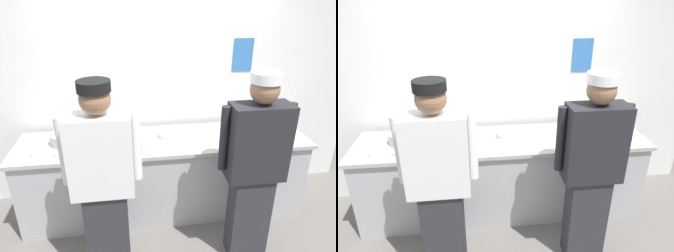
% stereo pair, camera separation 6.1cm
% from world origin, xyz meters
% --- Properties ---
extents(ground_plane, '(9.00, 9.00, 0.00)m').
position_xyz_m(ground_plane, '(0.00, 0.00, 0.00)').
color(ground_plane, slate).
extents(wall_back, '(4.76, 0.11, 2.63)m').
position_xyz_m(wall_back, '(0.00, 0.87, 1.32)').
color(wall_back, white).
rests_on(wall_back, ground).
extents(prep_counter, '(3.03, 0.72, 0.89)m').
position_xyz_m(prep_counter, '(0.00, 0.38, 0.45)').
color(prep_counter, '#B2B2B7').
rests_on(prep_counter, ground).
extents(chef_near_left, '(0.63, 0.24, 1.75)m').
position_xyz_m(chef_near_left, '(-0.58, -0.38, 0.94)').
color(chef_near_left, '#2D2D33').
rests_on(chef_near_left, ground).
extents(chef_center, '(0.63, 0.24, 1.76)m').
position_xyz_m(chef_center, '(0.68, -0.35, 0.94)').
color(chef_center, '#2D2D33').
rests_on(chef_center, ground).
extents(plate_stack_front, '(0.24, 0.24, 0.06)m').
position_xyz_m(plate_stack_front, '(0.07, 0.43, 0.92)').
color(plate_stack_front, white).
rests_on(plate_stack_front, prep_counter).
extents(mixing_bowl_steel, '(0.30, 0.30, 0.11)m').
position_xyz_m(mixing_bowl_steel, '(-1.01, 0.43, 0.95)').
color(mixing_bowl_steel, '#B7BABF').
rests_on(mixing_bowl_steel, prep_counter).
extents(sheet_tray, '(0.56, 0.35, 0.02)m').
position_xyz_m(sheet_tray, '(-0.40, 0.38, 0.90)').
color(sheet_tray, '#B7BABF').
rests_on(sheet_tray, prep_counter).
extents(squeeze_bottle_primary, '(0.06, 0.06, 0.20)m').
position_xyz_m(squeeze_bottle_primary, '(1.02, 0.56, 0.99)').
color(squeeze_bottle_primary, '#E5E066').
rests_on(squeeze_bottle_primary, prep_counter).
extents(ramekin_red_sauce, '(0.09, 0.09, 0.04)m').
position_xyz_m(ramekin_red_sauce, '(-1.25, 0.19, 0.91)').
color(ramekin_red_sauce, white).
rests_on(ramekin_red_sauce, prep_counter).
extents(ramekin_green_sauce, '(0.09, 0.09, 0.04)m').
position_xyz_m(ramekin_green_sauce, '(-1.03, 0.17, 0.91)').
color(ramekin_green_sauce, white).
rests_on(ramekin_green_sauce, prep_counter).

